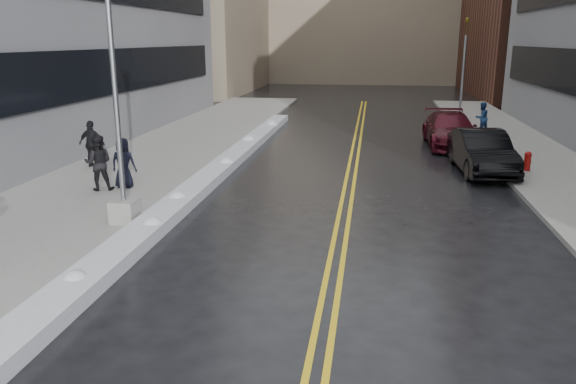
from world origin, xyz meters
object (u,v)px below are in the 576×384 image
at_px(lamppost, 118,134).
at_px(traffic_signal, 464,65).
at_px(pedestrian_c, 123,163).
at_px(pedestrian_d, 92,144).
at_px(car_maroon, 450,130).
at_px(pedestrian_east, 482,118).
at_px(pedestrian_b, 98,163).
at_px(car_black, 482,152).
at_px(fire_hydrant, 528,160).

height_order(lamppost, traffic_signal, lamppost).
height_order(pedestrian_c, pedestrian_d, pedestrian_d).
bearing_deg(car_maroon, pedestrian_c, -140.52).
bearing_deg(pedestrian_d, traffic_signal, -132.35).
xyz_separation_m(traffic_signal, pedestrian_east, (0.35, -5.25, -2.44)).
bearing_deg(pedestrian_east, lamppost, 23.15).
bearing_deg(pedestrian_d, pedestrian_c, 134.88).
relative_size(traffic_signal, pedestrian_b, 3.31).
distance_m(pedestrian_c, car_black, 13.03).
xyz_separation_m(pedestrian_east, car_black, (-1.51, -8.69, -0.15)).
height_order(car_black, car_maroon, car_black).
distance_m(car_black, car_maroon, 5.46).
distance_m(fire_hydrant, car_black, 1.68).
bearing_deg(pedestrian_b, traffic_signal, -145.20).
bearing_deg(lamppost, car_maroon, 53.03).
xyz_separation_m(lamppost, pedestrian_d, (-4.07, 6.23, -1.49)).
relative_size(pedestrian_d, car_black, 0.37).
distance_m(pedestrian_b, pedestrian_c, 0.78).
relative_size(pedestrian_d, pedestrian_east, 1.10).
height_order(lamppost, car_black, lamppost).
distance_m(pedestrian_d, car_black, 14.83).
relative_size(pedestrian_d, car_maroon, 0.33).
bearing_deg(pedestrian_d, pedestrian_b, 123.02).
bearing_deg(lamppost, fire_hydrant, 33.04).
xyz_separation_m(pedestrian_east, car_maroon, (-1.98, -3.25, -0.17)).
distance_m(traffic_signal, pedestrian_d, 22.50).
xyz_separation_m(lamppost, pedestrian_c, (-1.54, 3.42, -1.55)).
height_order(pedestrian_d, car_black, pedestrian_d).
distance_m(traffic_signal, pedestrian_b, 23.71).
height_order(traffic_signal, pedestrian_east, traffic_signal).
xyz_separation_m(fire_hydrant, car_black, (-1.66, 0.06, 0.25)).
relative_size(lamppost, car_maroon, 1.41).
height_order(pedestrian_b, car_black, pedestrian_b).
bearing_deg(car_black, fire_hydrant, -6.21).
height_order(pedestrian_east, car_black, pedestrian_east).
height_order(pedestrian_c, pedestrian_east, pedestrian_c).
xyz_separation_m(traffic_signal, pedestrian_c, (-13.34, -18.58, -2.42)).
bearing_deg(fire_hydrant, traffic_signal, 92.05).
height_order(pedestrian_c, car_maroon, pedestrian_c).
relative_size(lamppost, fire_hydrant, 10.45).
bearing_deg(traffic_signal, pedestrian_b, -126.39).
relative_size(lamppost, pedestrian_east, 4.72).
relative_size(pedestrian_b, car_maroon, 0.34).
xyz_separation_m(traffic_signal, car_maroon, (-1.64, -8.50, -2.62)).
bearing_deg(pedestrian_east, car_black, 49.25).
relative_size(pedestrian_b, pedestrian_east, 1.12).
bearing_deg(pedestrian_b, car_black, -177.31).
height_order(fire_hydrant, traffic_signal, traffic_signal).
bearing_deg(traffic_signal, car_maroon, -100.89).
bearing_deg(traffic_signal, pedestrian_c, -125.67).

